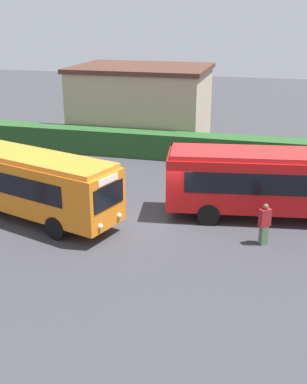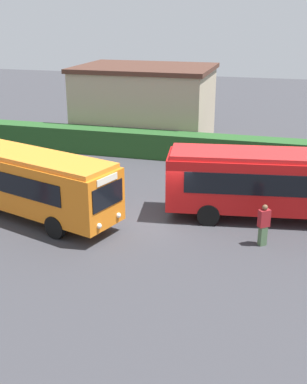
# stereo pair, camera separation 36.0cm
# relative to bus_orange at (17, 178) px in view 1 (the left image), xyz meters

# --- Properties ---
(ground_plane) EXTENTS (103.14, 103.14, 0.00)m
(ground_plane) POSITION_rel_bus_orange_xyz_m (6.70, 1.08, -1.77)
(ground_plane) COLOR #38383D
(bus_orange) EXTENTS (10.66, 5.39, 3.05)m
(bus_orange) POSITION_rel_bus_orange_xyz_m (0.00, 0.00, 0.00)
(bus_orange) COLOR orange
(bus_orange) RESTS_ON ground_plane
(bus_red) EXTENTS (10.31, 3.93, 3.12)m
(bus_red) POSITION_rel_bus_orange_xyz_m (11.58, 2.59, 0.04)
(bus_red) COLOR red
(bus_red) RESTS_ON ground_plane
(person_right) EXTENTS (0.52, 0.49, 1.77)m
(person_right) POSITION_rel_bus_orange_xyz_m (11.12, -0.33, -0.84)
(person_right) COLOR #4C6B47
(person_right) RESTS_ON ground_plane
(hedge_row) EXTENTS (63.57, 1.50, 1.64)m
(hedge_row) POSITION_rel_bus_orange_xyz_m (6.70, 10.74, -0.95)
(hedge_row) COLOR #255124
(hedge_row) RESTS_ON ground_plane
(depot_building) EXTENTS (9.45, 7.14, 5.30)m
(depot_building) POSITION_rel_bus_orange_xyz_m (1.66, 15.00, 0.89)
(depot_building) COLOR tan
(depot_building) RESTS_ON ground_plane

